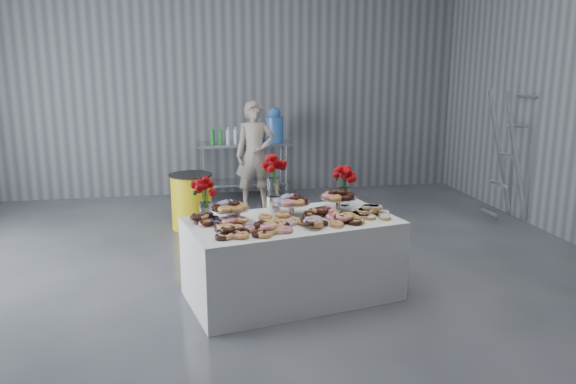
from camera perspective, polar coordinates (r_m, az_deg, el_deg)
name	(u,v)px	position (r m, az deg, el deg)	size (l,w,h in m)	color
ground	(258,301)	(5.31, -3.02, -11.01)	(9.00, 9.00, 0.00)	#393C41
room_walls	(221,3)	(4.91, -6.86, 18.50)	(8.04, 9.04, 4.02)	slate
display_table	(292,258)	(5.28, 0.43, -6.76)	(1.90, 1.00, 0.75)	white
prep_table	(244,160)	(9.09, -4.47, 3.30)	(1.50, 0.60, 0.90)	silver
donut_mounds	(293,217)	(5.11, 0.55, -2.51)	(1.80, 0.80, 0.09)	#E49A53
cake_stand_left	(230,207)	(5.08, -5.94, -1.54)	(0.36, 0.36, 0.17)	silver
cake_stand_mid	(291,201)	(5.28, 0.30, -0.91)	(0.36, 0.36, 0.17)	silver
cake_stand_right	(338,196)	(5.49, 5.12, -0.42)	(0.36, 0.36, 0.17)	silver
danish_pile	(372,210)	(5.35, 8.49, -1.81)	(0.48, 0.48, 0.11)	silver
bouquet_left	(205,190)	(5.09, -8.46, 0.21)	(0.26, 0.26, 0.42)	white
bouquet_right	(345,176)	(5.65, 5.79, 1.59)	(0.26, 0.26, 0.42)	white
bouquet_center	(273,173)	(5.37, -1.51, 1.94)	(0.26, 0.26, 0.57)	silver
water_jug	(275,126)	(9.08, -1.38, 6.70)	(0.28, 0.28, 0.55)	#4081DC
drink_bottles	(224,135)	(8.90, -6.51, 5.75)	(0.54, 0.08, 0.27)	#268C33
person	(255,155)	(8.43, -3.37, 3.80)	(0.59, 0.38, 1.61)	#CC8C93
trash_barrel	(192,201)	(7.54, -9.78, -0.89)	(0.57, 0.57, 0.73)	yellow
stepladder	(508,155)	(8.29, 21.41, 3.49)	(0.24, 0.46, 1.82)	silver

